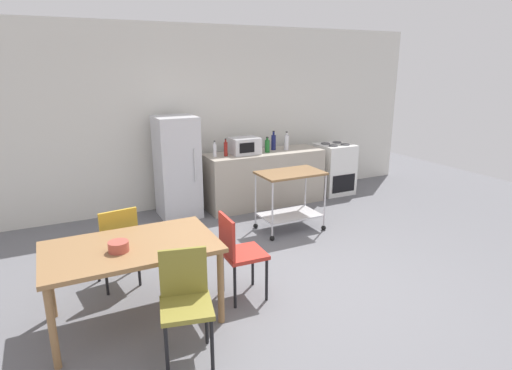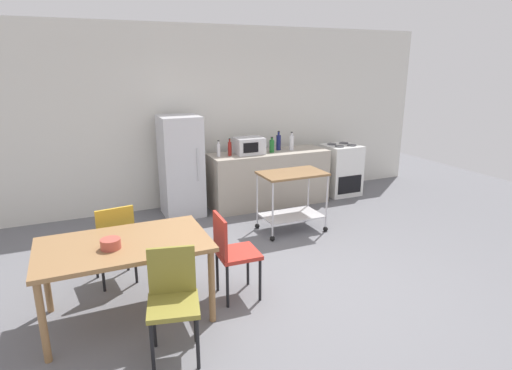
{
  "view_description": "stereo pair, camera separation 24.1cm",
  "coord_description": "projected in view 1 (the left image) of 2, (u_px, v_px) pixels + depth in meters",
  "views": [
    {
      "loc": [
        -2.27,
        -3.45,
        2.29
      ],
      "look_at": [
        0.05,
        1.2,
        0.8
      ],
      "focal_mm": 29.65,
      "sensor_mm": 36.0,
      "label": 1
    },
    {
      "loc": [
        -2.06,
        -3.56,
        2.29
      ],
      "look_at": [
        0.05,
        1.2,
        0.8
      ],
      "focal_mm": 29.65,
      "sensor_mm": 36.0,
      "label": 2
    }
  ],
  "objects": [
    {
      "name": "bottle_hot_sauce",
      "position": [
        215.0,
        150.0,
        6.55
      ],
      "size": [
        0.06,
        0.06,
        0.25
      ],
      "color": "silver",
      "rests_on": "kitchen_counter"
    },
    {
      "name": "chair_mustard",
      "position": [
        117.0,
        241.0,
        4.39
      ],
      "size": [
        0.45,
        0.45,
        0.89
      ],
      "rotation": [
        0.0,
        0.0,
        3.28
      ],
      "color": "gold",
      "rests_on": "ground_plane"
    },
    {
      "name": "microwave",
      "position": [
        245.0,
        146.0,
        6.77
      ],
      "size": [
        0.46,
        0.35,
        0.26
      ],
      "color": "silver",
      "rests_on": "kitchen_counter"
    },
    {
      "name": "kitchen_counter",
      "position": [
        264.0,
        178.0,
        7.08
      ],
      "size": [
        2.0,
        0.64,
        0.9
      ],
      "primitive_type": "cube",
      "color": "#A89E8E",
      "rests_on": "ground_plane"
    },
    {
      "name": "bottle_wine",
      "position": [
        274.0,
        142.0,
        7.09
      ],
      "size": [
        0.08,
        0.08,
        0.32
      ],
      "color": "navy",
      "rests_on": "kitchen_counter"
    },
    {
      "name": "fruit_bowl",
      "position": [
        119.0,
        246.0,
        3.6
      ],
      "size": [
        0.17,
        0.17,
        0.09
      ],
      "primitive_type": "cylinder",
      "color": "#B24C3F",
      "rests_on": "dining_table"
    },
    {
      "name": "kitchen_cart",
      "position": [
        290.0,
        191.0,
        5.93
      ],
      "size": [
        0.91,
        0.57,
        0.85
      ],
      "color": "brown",
      "rests_on": "ground_plane"
    },
    {
      "name": "chair_olive",
      "position": [
        185.0,
        298.0,
        3.33
      ],
      "size": [
        0.48,
        0.48,
        0.89
      ],
      "rotation": [
        0.0,
        0.0,
        -0.22
      ],
      "color": "olive",
      "rests_on": "ground_plane"
    },
    {
      "name": "refrigerator",
      "position": [
        177.0,
        167.0,
        6.45
      ],
      "size": [
        0.6,
        0.63,
        1.55
      ],
      "color": "silver",
      "rests_on": "ground_plane"
    },
    {
      "name": "bottle_soy_sauce",
      "position": [
        226.0,
        149.0,
        6.61
      ],
      "size": [
        0.06,
        0.06,
        0.28
      ],
      "color": "maroon",
      "rests_on": "kitchen_counter"
    },
    {
      "name": "chair_red",
      "position": [
        238.0,
        250.0,
        4.18
      ],
      "size": [
        0.41,
        0.41,
        0.89
      ],
      "rotation": [
        0.0,
        0.0,
        1.54
      ],
      "color": "#B72D23",
      "rests_on": "ground_plane"
    },
    {
      "name": "bottle_sesame_oil",
      "position": [
        287.0,
        142.0,
        7.09
      ],
      "size": [
        0.07,
        0.07,
        0.31
      ],
      "color": "silver",
      "rests_on": "kitchen_counter"
    },
    {
      "name": "back_wall",
      "position": [
        199.0,
        117.0,
        6.93
      ],
      "size": [
        8.4,
        0.12,
        2.9
      ],
      "primitive_type": "cube",
      "color": "silver",
      "rests_on": "ground_plane"
    },
    {
      "name": "ground_plane",
      "position": [
        301.0,
        284.0,
        4.58
      ],
      "size": [
        12.0,
        12.0,
        0.0
      ],
      "primitive_type": "plane",
      "color": "slate"
    },
    {
      "name": "stove_oven",
      "position": [
        334.0,
        169.0,
        7.71
      ],
      "size": [
        0.6,
        0.61,
        0.92
      ],
      "color": "white",
      "rests_on": "ground_plane"
    },
    {
      "name": "bottle_sparkling_water",
      "position": [
        267.0,
        146.0,
        6.9
      ],
      "size": [
        0.08,
        0.08,
        0.25
      ],
      "color": "#1E6628",
      "rests_on": "kitchen_counter"
    },
    {
      "name": "dining_table",
      "position": [
        132.0,
        253.0,
        3.76
      ],
      "size": [
        1.5,
        0.9,
        0.75
      ],
      "color": "olive",
      "rests_on": "ground_plane"
    }
  ]
}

